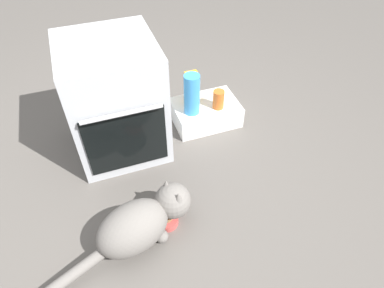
% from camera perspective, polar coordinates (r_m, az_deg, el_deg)
% --- Properties ---
extents(ground, '(8.00, 8.00, 0.00)m').
position_cam_1_polar(ground, '(2.13, -9.79, -7.82)').
color(ground, '#56514C').
extents(oven, '(0.57, 0.64, 0.77)m').
position_cam_1_polar(oven, '(2.19, -12.96, 7.33)').
color(oven, '#B7BABF').
rests_on(oven, ground).
extents(pantry_cabinet, '(0.48, 0.33, 0.16)m').
position_cam_1_polar(pantry_cabinet, '(2.52, 2.31, 5.40)').
color(pantry_cabinet, white).
rests_on(pantry_cabinet, ground).
extents(food_bowl, '(0.14, 0.14, 0.08)m').
position_cam_1_polar(food_bowl, '(1.95, -4.37, -12.71)').
color(food_bowl, '#C64C47').
rests_on(food_bowl, ground).
extents(cat, '(0.83, 0.38, 0.29)m').
position_cam_1_polar(cat, '(1.81, -8.64, -13.07)').
color(cat, slate).
rests_on(cat, ground).
extents(sauce_jar, '(0.08, 0.08, 0.14)m').
position_cam_1_polar(sauce_jar, '(2.40, 4.53, 7.56)').
color(sauce_jar, '#D16023').
rests_on(sauce_jar, pantry_cabinet).
extents(water_bottle, '(0.11, 0.11, 0.30)m').
position_cam_1_polar(water_bottle, '(2.31, -0.03, 8.45)').
color(water_bottle, '#388CD1').
rests_on(water_bottle, pantry_cabinet).
extents(juice_carton, '(0.09, 0.06, 0.24)m').
position_cam_1_polar(juice_carton, '(2.43, -0.10, 9.67)').
color(juice_carton, orange).
rests_on(juice_carton, pantry_cabinet).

